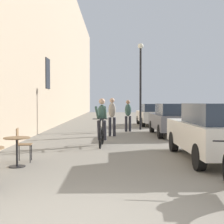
# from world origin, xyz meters

# --- Properties ---
(ground_plane) EXTENTS (88.00, 88.00, 0.00)m
(ground_plane) POSITION_xyz_m (0.00, 0.00, 0.00)
(ground_plane) COLOR gray
(building_facade_left) EXTENTS (0.54, 68.00, 11.98)m
(building_facade_left) POSITION_xyz_m (-3.45, 14.00, 5.99)
(building_facade_left) COLOR tan
(building_facade_left) RESTS_ON ground_plane
(cafe_table_mid) EXTENTS (0.64, 0.64, 0.72)m
(cafe_table_mid) POSITION_xyz_m (-1.91, 3.63, 0.52)
(cafe_table_mid) COLOR black
(cafe_table_mid) RESTS_ON ground_plane
(cafe_chair_mid_toward_street) EXTENTS (0.43, 0.43, 0.89)m
(cafe_chair_mid_toward_street) POSITION_xyz_m (-1.98, 4.29, 0.52)
(cafe_chair_mid_toward_street) COLOR black
(cafe_chair_mid_toward_street) RESTS_ON ground_plane
(cyclist_on_bicycle) EXTENTS (0.52, 1.76, 1.74)m
(cyclist_on_bicycle) POSITION_xyz_m (0.04, 7.37, 0.81)
(cyclist_on_bicycle) COLOR black
(cyclist_on_bicycle) RESTS_ON ground_plane
(pedestrian_near) EXTENTS (0.38, 0.29, 1.76)m
(pedestrian_near) POSITION_xyz_m (0.42, 10.60, 0.99)
(pedestrian_near) COLOR #26262D
(pedestrian_near) RESTS_ON ground_plane
(pedestrian_mid) EXTENTS (0.35, 0.25, 1.68)m
(pedestrian_mid) POSITION_xyz_m (1.27, 12.87, 0.95)
(pedestrian_mid) COLOR #26262D
(pedestrian_mid) RESTS_ON ground_plane
(street_lamp) EXTENTS (0.32, 0.32, 4.90)m
(street_lamp) POSITION_xyz_m (2.03, 14.04, 3.11)
(street_lamp) COLOR black
(street_lamp) RESTS_ON ground_plane
(parked_car_nearest) EXTENTS (1.88, 4.36, 1.55)m
(parked_car_nearest) POSITION_xyz_m (3.23, 4.52, 0.80)
(parked_car_nearest) COLOR beige
(parked_car_nearest) RESTS_ON ground_plane
(parked_car_second) EXTENTS (1.81, 4.23, 1.50)m
(parked_car_second) POSITION_xyz_m (3.28, 10.89, 0.78)
(parked_car_second) COLOR #595960
(parked_car_second) RESTS_ON ground_plane
(parked_car_third) EXTENTS (1.83, 4.12, 1.45)m
(parked_car_third) POSITION_xyz_m (3.10, 17.16, 0.75)
(parked_car_third) COLOR beige
(parked_car_third) RESTS_ON ground_plane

